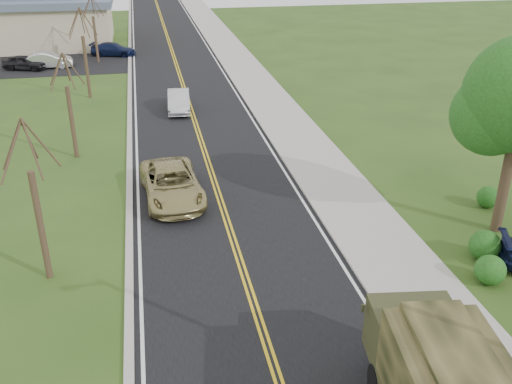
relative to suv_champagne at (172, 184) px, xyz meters
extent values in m
cube|color=black|center=(2.15, 24.34, -0.76)|extent=(8.00, 120.00, 0.01)
cube|color=#9E998E|center=(6.30, 24.34, -0.71)|extent=(0.30, 120.00, 0.12)
cube|color=#9E998E|center=(8.05, 24.34, -0.72)|extent=(3.20, 120.00, 0.10)
cube|color=#9E998E|center=(-2.00, 24.34, -0.72)|extent=(0.30, 120.00, 0.10)
cylinder|color=#38281C|center=(13.15, -5.66, 1.75)|extent=(0.44, 0.44, 5.04)
sphere|color=#1E4614|center=(12.35, -5.16, 4.18)|extent=(3.24, 3.24, 3.24)
cylinder|color=#38281C|center=(-4.85, -5.66, 1.33)|extent=(0.24, 0.24, 4.20)
cylinder|color=#38281C|center=(-4.37, -5.53, 4.36)|extent=(1.01, 0.33, 1.90)
cylinder|color=#38281C|center=(-4.81, -5.04, 4.28)|extent=(0.13, 1.29, 1.74)
cylinder|color=#38281C|center=(-5.31, -5.48, 4.36)|extent=(0.98, 0.43, 1.90)
cylinder|color=#38281C|center=(-5.23, -6.14, 4.28)|extent=(0.79, 1.05, 1.77)
cylinder|color=#38281C|center=(-4.58, -6.07, 4.36)|extent=(0.58, 0.90, 1.90)
cylinder|color=#38281C|center=(-4.85, 6.34, 1.21)|extent=(0.24, 0.24, 3.96)
cylinder|color=#38281C|center=(-4.40, 6.46, 4.07)|extent=(0.96, 0.32, 1.79)
cylinder|color=#38281C|center=(-4.82, 6.92, 3.99)|extent=(0.12, 1.22, 1.65)
cylinder|color=#38281C|center=(-5.28, 6.51, 4.07)|extent=(0.93, 0.41, 1.79)
cylinder|color=#38281C|center=(-5.21, 5.89, 3.99)|extent=(0.75, 0.99, 1.67)
cylinder|color=#38281C|center=(-4.59, 5.95, 4.07)|extent=(0.55, 0.85, 1.80)
cylinder|color=#38281C|center=(-4.85, 18.34, 1.45)|extent=(0.24, 0.24, 4.44)
cylinder|color=#38281C|center=(-4.34, 18.48, 4.65)|extent=(1.07, 0.35, 2.00)
cylinder|color=#38281C|center=(-4.81, 18.99, 4.57)|extent=(0.13, 1.36, 1.84)
cylinder|color=#38281C|center=(-5.33, 18.53, 4.65)|extent=(1.03, 0.46, 2.00)
cylinder|color=#38281C|center=(-5.26, 17.83, 4.57)|extent=(0.83, 1.10, 1.87)
cylinder|color=#38281C|center=(-4.56, 17.90, 4.65)|extent=(0.61, 0.95, 2.01)
cylinder|color=#38281C|center=(-4.85, 30.34, 1.27)|extent=(0.24, 0.24, 4.08)
cylinder|color=#38281C|center=(-4.38, 30.47, 4.21)|extent=(0.99, 0.33, 1.84)
cylinder|color=#38281C|center=(-4.81, 30.94, 4.14)|extent=(0.13, 1.25, 1.69)
cylinder|color=#38281C|center=(-5.29, 30.51, 4.21)|extent=(0.95, 0.42, 1.85)
cylinder|color=#38281C|center=(-5.22, 29.88, 4.14)|extent=(0.77, 1.02, 1.72)
cylinder|color=#38281C|center=(-4.59, 29.94, 4.21)|extent=(0.57, 0.88, 1.85)
cube|color=tan|center=(-13.85, 40.34, 1.33)|extent=(20.00, 12.00, 4.20)
cube|color=#475466|center=(-13.85, 40.34, 3.73)|extent=(21.00, 13.00, 0.70)
cube|color=black|center=(-7.85, 30.34, -0.76)|extent=(18.00, 10.00, 0.02)
cylinder|color=black|center=(4.63, -13.54, -0.25)|extent=(0.47, 1.08, 1.04)
cylinder|color=black|center=(6.59, -13.81, -0.25)|extent=(0.47, 1.08, 1.04)
cube|color=#32351C|center=(5.68, -13.16, 1.03)|extent=(2.49, 2.09, 1.32)
cube|color=black|center=(5.80, -12.32, 1.22)|extent=(2.07, 0.36, 0.66)
cube|color=black|center=(5.24, -16.34, 2.45)|extent=(2.18, 5.17, 0.24)
imported|color=tan|center=(0.00, 0.00, 0.00)|extent=(2.98, 5.71, 1.53)
imported|color=silver|center=(1.35, 13.76, -0.08)|extent=(1.70, 4.23, 1.37)
imported|color=black|center=(-10.93, 28.37, -0.13)|extent=(4.05, 2.66, 1.28)
imported|color=silver|center=(-9.06, 28.67, -0.07)|extent=(4.29, 1.66, 1.39)
imported|color=#0F1837|center=(-3.50, 32.78, -0.15)|extent=(4.58, 2.85, 1.24)
camera|label=1|loc=(-0.87, -24.29, 10.99)|focal=40.00mm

